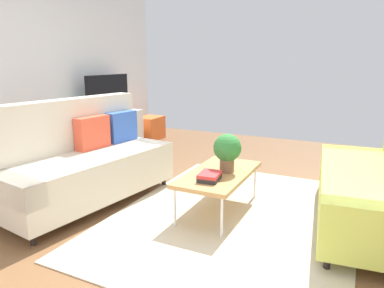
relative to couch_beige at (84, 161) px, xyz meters
name	(u,v)px	position (x,y,z in m)	size (l,w,h in m)	color
ground_plane	(203,213)	(0.27, -1.30, -0.45)	(7.68, 7.68, 0.00)	brown
wall_far	(2,65)	(0.27, 1.50, 1.00)	(6.40, 0.12, 2.90)	silver
area_rug	(235,216)	(0.32, -1.62, -0.44)	(2.90, 2.20, 0.01)	beige
couch_beige	(84,161)	(0.00, 0.00, 0.00)	(2.00, 1.10, 1.10)	beige
couch_green	(379,182)	(0.67, -2.84, -0.01)	(1.98, 1.03, 1.10)	#C1CC51
coffee_table	(219,175)	(0.37, -1.42, -0.05)	(1.10, 0.56, 0.42)	#B7844C
tv_console	(109,133)	(1.84, 1.16, -0.13)	(1.40, 0.44, 0.64)	silver
tv	(108,95)	(1.84, 1.14, 0.51)	(1.00, 0.20, 0.64)	black
storage_trunk	(150,128)	(2.94, 1.06, -0.23)	(0.52, 0.40, 0.44)	orange
potted_plant	(227,150)	(0.42, -1.48, 0.20)	(0.28, 0.28, 0.39)	brown
table_book_0	(210,178)	(0.11, -1.43, -0.01)	(0.24, 0.18, 0.04)	#262626
table_book_1	(210,174)	(0.11, -1.43, 0.03)	(0.24, 0.18, 0.03)	red
vase_0	(81,114)	(1.26, 1.21, 0.26)	(0.13, 0.13, 0.13)	#33B29E
vase_1	(89,111)	(1.45, 1.21, 0.28)	(0.09, 0.09, 0.17)	#33B29E
bottle_0	(100,110)	(1.61, 1.12, 0.29)	(0.06, 0.06, 0.19)	red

